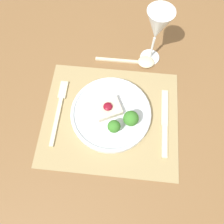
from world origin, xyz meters
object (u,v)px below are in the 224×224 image
knife (165,127)px  spoon (141,62)px  wine_glass_near (157,27)px  fork (59,107)px  dinner_plate (113,113)px

knife → spoon: size_ratio=1.08×
spoon → knife: bearing=-69.9°
knife → wine_glass_near: bearing=104.5°
wine_glass_near → fork: bearing=-141.3°
dinner_plate → fork: 0.17m
knife → wine_glass_near: (-0.05, 0.25, 0.14)m
dinner_plate → spoon: dinner_plate is taller
dinner_plate → knife: bearing=-8.1°
fork → knife: (0.32, -0.03, 0.00)m
wine_glass_near → spoon: bearing=-141.9°
dinner_plate → spoon: size_ratio=1.22×
fork → knife: size_ratio=1.00×
dinner_plate → spoon: (0.07, 0.20, -0.01)m
fork → knife: bearing=-3.6°
dinner_plate → knife: size_ratio=1.13×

